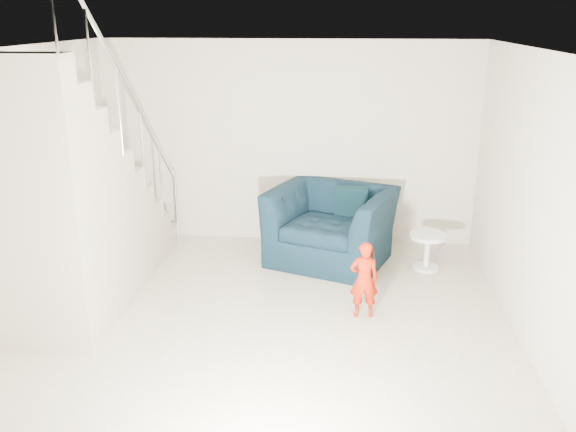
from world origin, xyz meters
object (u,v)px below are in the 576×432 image
object	(u,v)px
armchair	(331,226)
staircase	(77,221)
side_table	(427,246)
toddler	(364,280)

from	to	relation	value
armchair	staircase	distance (m)	3.04
side_table	armchair	bearing A→B (deg)	171.93
armchair	toddler	distance (m)	1.54
staircase	armchair	bearing A→B (deg)	29.38
armchair	staircase	size ratio (longest dim) A/B	0.40
armchair	staircase	bearing A→B (deg)	-130.53
staircase	toddler	bearing A→B (deg)	-0.39
toddler	side_table	distance (m)	1.55
toddler	side_table	world-z (taller)	toddler
side_table	staircase	size ratio (longest dim) A/B	0.12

